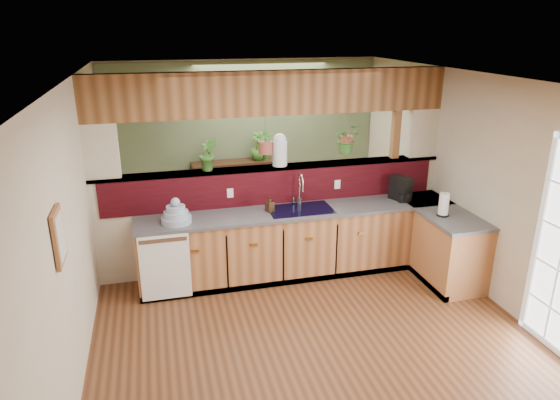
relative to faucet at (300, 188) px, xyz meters
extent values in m
cube|color=#55301A|center=(-0.29, -1.13, -1.13)|extent=(4.60, 7.00, 0.01)
cube|color=brown|center=(-0.29, -1.13, 1.47)|extent=(4.60, 7.00, 0.01)
cube|color=beige|center=(-0.29, 2.37, 0.17)|extent=(4.60, 0.02, 2.60)
cube|color=beige|center=(-2.59, -1.13, 0.17)|extent=(0.02, 7.00, 2.60)
cube|color=beige|center=(2.01, -1.13, 0.17)|extent=(0.02, 7.00, 2.60)
cube|color=beige|center=(-0.29, 0.22, -0.45)|extent=(4.60, 0.15, 1.35)
cube|color=#36070D|center=(-0.29, 0.13, 0.00)|extent=(4.40, 0.02, 0.45)
cube|color=brown|center=(-0.29, 0.22, 0.24)|extent=(4.60, 0.21, 0.04)
cube|color=brown|center=(-0.29, 0.22, 1.20)|extent=(4.60, 0.15, 0.55)
cube|color=beige|center=(-2.39, 0.22, 0.57)|extent=(0.40, 0.15, 0.70)
cube|color=beige|center=(1.81, 0.22, 0.57)|extent=(0.40, 0.15, 0.70)
cube|color=brown|center=(1.41, 0.22, 0.17)|extent=(0.10, 0.10, 2.60)
cube|color=brown|center=(-0.29, 0.22, 0.24)|extent=(4.60, 0.21, 0.04)
cube|color=brown|center=(-0.29, 0.22, 1.20)|extent=(4.60, 0.15, 0.55)
cube|color=#586947|center=(-0.29, 2.35, 0.17)|extent=(4.55, 0.02, 2.55)
cube|color=#955A33|center=(-0.04, -0.16, -0.70)|extent=(4.10, 0.60, 0.86)
cube|color=#47474C|center=(-0.04, -0.16, -0.25)|extent=(4.14, 0.64, 0.04)
cube|color=#955A33|center=(1.71, -0.60, -0.70)|extent=(0.60, 1.48, 0.86)
cube|color=#47474C|center=(1.71, -0.60, -0.25)|extent=(0.64, 1.52, 0.04)
cube|color=#955A33|center=(1.71, -0.16, -0.70)|extent=(0.60, 0.60, 0.86)
cube|color=#47474C|center=(1.71, -0.16, -0.25)|extent=(0.64, 0.64, 0.04)
cube|color=black|center=(-0.04, -0.43, -1.09)|extent=(4.10, 0.06, 0.08)
cube|color=black|center=(1.44, -0.60, -1.09)|extent=(0.06, 1.48, 0.08)
cube|color=white|center=(-1.77, -0.47, -0.68)|extent=(0.58, 0.02, 0.82)
cube|color=#B7B7B2|center=(-1.77, -0.49, -0.33)|extent=(0.54, 0.01, 0.05)
cube|color=black|center=(-0.04, -0.16, -0.24)|extent=(0.82, 0.50, 0.03)
cube|color=black|center=(-0.23, -0.16, -0.33)|extent=(0.34, 0.40, 0.16)
cube|color=black|center=(0.15, -0.16, -0.33)|extent=(0.34, 0.40, 0.16)
cube|color=#955A33|center=(-2.57, -1.93, 0.42)|extent=(0.03, 0.35, 0.45)
cube|color=silver|center=(-2.55, -1.93, 0.42)|extent=(0.01, 0.27, 0.37)
cylinder|color=#B7B7B2|center=(0.00, 0.04, -0.18)|extent=(0.06, 0.06, 0.09)
cylinder|color=#B7B7B2|center=(0.00, 0.04, -0.02)|extent=(0.02, 0.02, 0.25)
torus|color=#B7B7B2|center=(0.00, -0.02, 0.10)|extent=(0.18, 0.06, 0.18)
cylinder|color=#B7B7B2|center=(0.00, -0.10, 0.04)|extent=(0.02, 0.02, 0.11)
cylinder|color=#B7B7B2|center=(-0.08, 0.04, -0.16)|extent=(0.03, 0.03, 0.09)
cylinder|color=#92A2BD|center=(-1.60, -0.23, -0.19)|extent=(0.36, 0.36, 0.08)
cylinder|color=#92A2BD|center=(-1.60, -0.23, -0.12)|extent=(0.29, 0.29, 0.07)
cylinder|color=#92A2BD|center=(-1.60, -0.23, -0.05)|extent=(0.22, 0.22, 0.07)
sphere|color=#92A2BD|center=(-1.60, -0.23, 0.03)|extent=(0.11, 0.11, 0.11)
imported|color=#3C2816|center=(-0.43, -0.14, -0.13)|extent=(0.12, 0.12, 0.20)
cube|color=black|center=(1.36, -0.13, -0.07)|extent=(0.17, 0.27, 0.32)
cube|color=black|center=(1.36, -0.22, -0.17)|extent=(0.15, 0.11, 0.11)
cylinder|color=silver|center=(1.36, -0.19, -0.13)|extent=(0.08, 0.08, 0.08)
cylinder|color=black|center=(1.60, -0.81, -0.22)|extent=(0.14, 0.14, 0.02)
cylinder|color=#B7B7B2|center=(1.60, -0.81, -0.07)|extent=(0.02, 0.02, 0.31)
cylinder|color=white|center=(1.60, -0.81, -0.07)|extent=(0.12, 0.12, 0.27)
cylinder|color=silver|center=(-0.22, 0.22, 0.42)|extent=(0.19, 0.19, 0.32)
sphere|color=silver|center=(-0.22, 0.22, 0.60)|extent=(0.17, 0.17, 0.17)
imported|color=#326322|center=(-1.13, 0.22, 0.48)|extent=(0.26, 0.22, 0.42)
cylinder|color=brown|center=(-0.40, 0.22, 0.75)|extent=(0.01, 0.01, 0.35)
cylinder|color=brown|center=(-0.40, 0.22, 0.51)|extent=(0.18, 0.18, 0.15)
imported|color=#326322|center=(-0.40, 0.22, 0.75)|extent=(0.22, 0.17, 0.38)
cylinder|color=brown|center=(0.70, 0.22, 0.76)|extent=(0.01, 0.01, 0.34)
cylinder|color=brown|center=(0.70, 0.22, 0.53)|extent=(0.18, 0.18, 0.15)
imported|color=#326322|center=(0.70, 0.22, 0.76)|extent=(0.42, 0.39, 0.38)
cube|color=black|center=(-0.52, 2.12, -0.63)|extent=(1.43, 0.44, 0.94)
imported|color=#326322|center=(-0.94, 2.12, 0.03)|extent=(0.20, 0.15, 0.37)
imported|color=#326322|center=(-0.10, 2.12, 0.08)|extent=(0.35, 0.35, 0.48)
imported|color=#326322|center=(0.99, 1.17, -0.79)|extent=(0.64, 0.56, 0.68)
camera|label=1|loc=(-1.77, -5.86, 2.00)|focal=32.00mm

